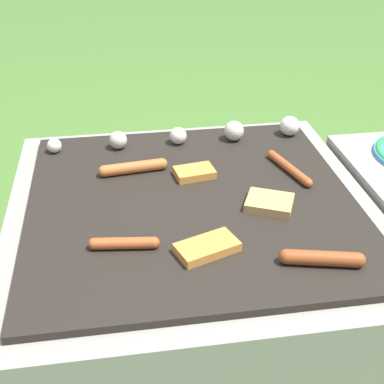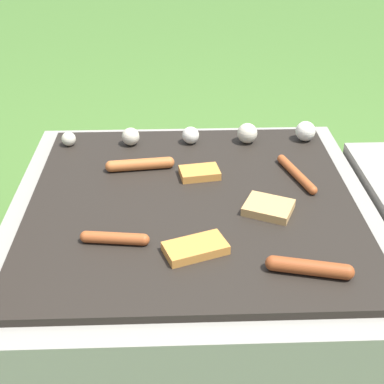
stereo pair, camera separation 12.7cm
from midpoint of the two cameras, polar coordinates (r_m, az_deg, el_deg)
The scene contains 10 objects.
ground_plane at distance 1.56m, azimuth -2.40°, elevation -14.92°, with size 14.00×14.00×0.00m, color #47702D.
grill at distance 1.41m, azimuth -2.60°, elevation -8.66°, with size 0.88×0.88×0.45m.
sausage_back_right at distance 1.13m, azimuth -10.49°, elevation -5.51°, with size 0.15×0.04×0.03m.
sausage_back_left at distance 1.08m, azimuth 10.46°, elevation -7.09°, with size 0.17×0.06×0.03m.
sausage_mid_right at distance 1.40m, azimuth 7.78°, elevation 2.49°, with size 0.07×0.19×0.02m.
sausage_front_center at distance 1.40m, azimuth -8.88°, elevation 2.53°, with size 0.18×0.05×0.03m.
bread_slice_left at distance 1.25m, azimuth 5.42°, elevation -1.24°, with size 0.13×0.12×0.02m.
bread_slice_center at distance 1.10m, azimuth -1.46°, elevation -6.03°, with size 0.14×0.11×0.02m.
bread_slice_right at distance 1.37m, azimuth -2.38°, elevation 2.02°, with size 0.11×0.08×0.02m.
mushroom_row at distance 1.54m, azimuth -1.22°, elevation 6.22°, with size 0.73×0.07×0.06m.
Camera 1 is at (-0.16, -1.07, 1.13)m, focal length 50.00 mm.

